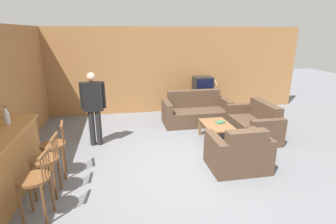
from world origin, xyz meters
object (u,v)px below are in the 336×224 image
object	(u,v)px
armchair_near	(239,154)
tv_unit	(202,103)
loveseat_right	(255,124)
coffee_table	(217,127)
book_on_table	(220,122)
table_lamp	(213,81)
couch_far	(196,112)
bottle	(7,116)
person_by_window	(93,105)
bar_chair_far	(54,148)
bar_chair_near	(35,183)
bar_chair_mid	(46,163)
tv	(203,86)

from	to	relation	value
armchair_near	tv_unit	bearing A→B (deg)	82.91
loveseat_right	coffee_table	size ratio (longest dim) A/B	1.53
loveseat_right	tv_unit	xyz separation A→B (m)	(-0.63, 2.17, -0.02)
armchair_near	book_on_table	xyz separation A→B (m)	(0.18, 1.38, 0.12)
table_lamp	armchair_near	bearing A→B (deg)	-102.35
couch_far	coffee_table	distance (m)	1.33
bottle	person_by_window	bearing A→B (deg)	43.27
couch_far	bar_chair_far	bearing A→B (deg)	-144.31
bar_chair_far	armchair_near	distance (m)	3.27
bar_chair_near	couch_far	distance (m)	4.67
bar_chair_mid	armchair_near	size ratio (longest dim) A/B	0.94
bar_chair_near	loveseat_right	bearing A→B (deg)	26.82
bar_chair_near	person_by_window	xyz separation A→B (m)	(0.58, 2.39, 0.38)
tv_unit	bar_chair_near	bearing A→B (deg)	-130.26
bar_chair_near	person_by_window	bearing A→B (deg)	76.40
loveseat_right	coffee_table	world-z (taller)	loveseat_right
bar_chair_far	armchair_near	bearing A→B (deg)	-5.84
bar_chair_mid	couch_far	size ratio (longest dim) A/B	0.54
bar_chair_near	bar_chair_mid	bearing A→B (deg)	89.99
bar_chair_mid	person_by_window	bearing A→B (deg)	72.53
loveseat_right	person_by_window	xyz separation A→B (m)	(-3.74, 0.20, 0.62)
couch_far	bottle	size ratio (longest dim) A/B	5.85
bottle	bar_chair_near	bearing A→B (deg)	-60.30
tv	person_by_window	world-z (taller)	person_by_window
loveseat_right	tv_unit	size ratio (longest dim) A/B	1.46
bar_chair_near	bottle	world-z (taller)	bottle
bar_chair_far	bottle	world-z (taller)	bottle
bar_chair_far	bottle	bearing A→B (deg)	171.80
couch_far	book_on_table	world-z (taller)	couch_far
bar_chair_mid	book_on_table	bearing A→B (deg)	25.03
bar_chair_mid	tv_unit	bearing A→B (deg)	45.88
loveseat_right	book_on_table	world-z (taller)	loveseat_right
bottle	person_by_window	xyz separation A→B (m)	(1.26, 1.19, -0.20)
person_by_window	bar_chair_mid	bearing A→B (deg)	-107.47
armchair_near	bottle	distance (m)	4.03
bar_chair_mid	tv_unit	xyz separation A→B (m)	(3.69, 3.80, -0.26)
bar_chair_mid	tv_unit	distance (m)	5.30
bar_chair_mid	person_by_window	distance (m)	1.96
bar_chair_near	tv_unit	world-z (taller)	bar_chair_near
loveseat_right	table_lamp	distance (m)	2.29
bar_chair_mid	couch_far	bearing A→B (deg)	41.67
person_by_window	bar_chair_near	bearing A→B (deg)	-103.60
person_by_window	bottle	bearing A→B (deg)	-136.73
tv	table_lamp	xyz separation A→B (m)	(0.34, 0.00, 0.14)
armchair_near	loveseat_right	world-z (taller)	armchair_near
bar_chair_far	person_by_window	distance (m)	1.46
table_lamp	bar_chair_far	bearing A→B (deg)	-141.07
couch_far	tv_unit	distance (m)	1.07
tv	bottle	size ratio (longest dim) A/B	1.85
bar_chair_far	tv	xyz separation A→B (m)	(3.69, 3.25, 0.31)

